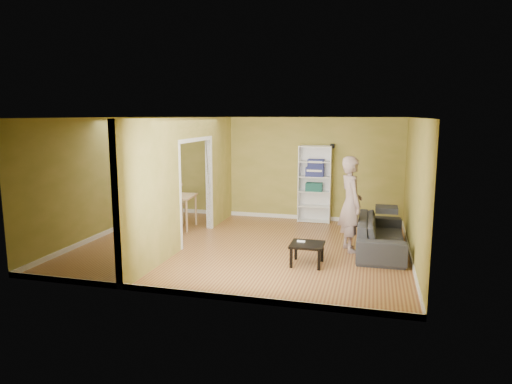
# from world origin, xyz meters

# --- Properties ---
(room_shell) EXTENTS (6.50, 6.50, 6.50)m
(room_shell) POSITION_xyz_m (0.00, 0.00, 1.30)
(room_shell) COLOR #9E753E
(room_shell) RESTS_ON ground
(partition) EXTENTS (0.22, 5.50, 2.60)m
(partition) POSITION_xyz_m (-1.20, 0.00, 1.30)
(partition) COLOR #AC9B49
(partition) RESTS_ON ground
(wall_speaker) EXTENTS (0.10, 0.10, 0.10)m
(wall_speaker) POSITION_xyz_m (1.50, 2.69, 1.90)
(wall_speaker) COLOR black
(wall_speaker) RESTS_ON room_shell
(sofa) EXTENTS (2.28, 0.98, 0.87)m
(sofa) POSITION_xyz_m (2.70, 0.38, 0.43)
(sofa) COLOR black
(sofa) RESTS_ON ground
(person) EXTENTS (0.98, 0.88, 2.20)m
(person) POSITION_xyz_m (2.10, 0.24, 1.10)
(person) COLOR slate
(person) RESTS_ON ground
(bookshelf) EXTENTS (0.80, 0.35, 1.91)m
(bookshelf) POSITION_xyz_m (1.10, 2.60, 0.95)
(bookshelf) COLOR white
(bookshelf) RESTS_ON ground
(paper_box_teal) EXTENTS (0.40, 0.26, 0.21)m
(paper_box_teal) POSITION_xyz_m (1.08, 2.56, 0.88)
(paper_box_teal) COLOR #287A64
(paper_box_teal) RESTS_ON bookshelf
(paper_box_navy_b) EXTENTS (0.44, 0.29, 0.22)m
(paper_box_navy_b) POSITION_xyz_m (1.10, 2.56, 1.26)
(paper_box_navy_b) COLOR navy
(paper_box_navy_b) RESTS_ON bookshelf
(paper_box_navy_c) EXTENTS (0.39, 0.25, 0.20)m
(paper_box_navy_c) POSITION_xyz_m (1.12, 2.56, 1.45)
(paper_box_navy_c) COLOR navy
(paper_box_navy_c) RESTS_ON bookshelf
(coffee_table) EXTENTS (0.59, 0.59, 0.39)m
(coffee_table) POSITION_xyz_m (1.42, -0.84, 0.33)
(coffee_table) COLOR black
(coffee_table) RESTS_ON ground
(game_controller) EXTENTS (0.14, 0.04, 0.03)m
(game_controller) POSITION_xyz_m (1.29, -0.77, 0.40)
(game_controller) COLOR white
(game_controller) RESTS_ON coffee_table
(dining_table) EXTENTS (1.25, 0.84, 0.78)m
(dining_table) POSITION_xyz_m (-2.19, 1.06, 0.70)
(dining_table) COLOR tan
(dining_table) RESTS_ON ground
(chair_left) EXTENTS (0.54, 0.54, 0.90)m
(chair_left) POSITION_xyz_m (-2.99, 1.09, 0.45)
(chair_left) COLOR tan
(chair_left) RESTS_ON ground
(chair_near) EXTENTS (0.51, 0.51, 0.91)m
(chair_near) POSITION_xyz_m (-2.08, 0.50, 0.46)
(chair_near) COLOR tan
(chair_near) RESTS_ON ground
(chair_far) EXTENTS (0.55, 0.55, 1.02)m
(chair_far) POSITION_xyz_m (-2.18, 1.59, 0.51)
(chair_far) COLOR tan
(chair_far) RESTS_ON ground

